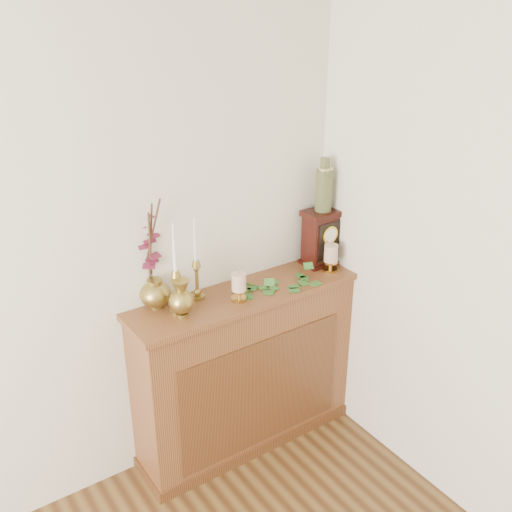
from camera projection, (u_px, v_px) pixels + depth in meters
console_shelf at (246, 373)px, 3.19m from camera, size 1.24×0.34×0.93m
candlestick_left at (176, 285)px, 2.73m from camera, size 0.07×0.07×0.45m
candlestick_center at (197, 273)px, 2.86m from camera, size 0.07×0.07×0.42m
bud_vase at (181, 299)px, 2.72m from camera, size 0.12×0.12×0.19m
ginger_jar at (150, 257)px, 2.77m from camera, size 0.23×0.24×0.55m
pillar_candle_left at (239, 285)px, 2.87m from camera, size 0.08×0.08×0.15m
pillar_candle_right at (331, 256)px, 3.17m from camera, size 0.08×0.08×0.16m
ivy_garland at (285, 281)px, 3.06m from camera, size 0.47×0.21×0.09m
mantel_clock at (322, 238)px, 3.23m from camera, size 0.20×0.15×0.31m
ceramic_vase at (324, 187)px, 3.11m from camera, size 0.09×0.09×0.29m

